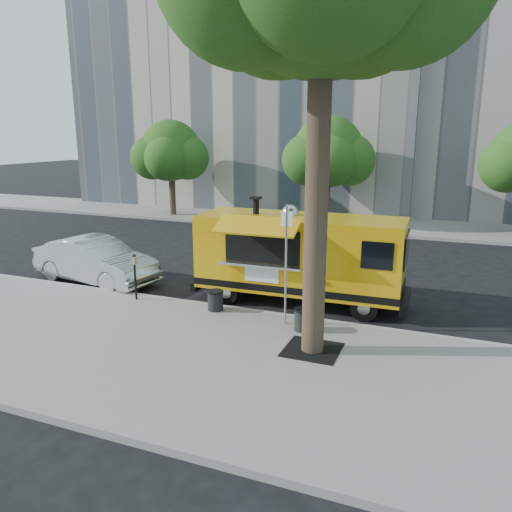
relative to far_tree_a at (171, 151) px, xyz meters
The scene contains 14 objects.
ground 16.30m from the far_tree_a, 50.89° to the right, with size 120.00×120.00×0.00m, color black.
sidewalk 19.48m from the far_tree_a, 58.47° to the right, with size 60.00×6.00×0.15m, color gray.
curb 16.99m from the far_tree_a, 52.92° to the right, with size 60.00×0.14×0.16m, color #999993.
far_sidewalk 10.73m from the far_tree_a, ahead, with size 60.00×5.00×0.15m, color gray.
building_left 12.87m from the far_tree_a, 78.35° to the left, with size 22.00×14.00×24.00m, color #ADA390.
tree_well 20.00m from the far_tree_a, 50.16° to the right, with size 1.20×1.20×0.02m, color black.
far_tree_a is the anchor object (origin of this frame).
far_tree_b 9.01m from the far_tree_a, ahead, with size 3.60×3.60×5.50m.
sign_post 18.14m from the far_tree_a, 50.17° to the right, with size 0.28×0.06×3.00m.
parking_meter 15.59m from the far_tree_a, 62.85° to the right, with size 0.11×0.11×1.33m.
food_truck 16.45m from the far_tree_a, 46.35° to the right, with size 6.13×2.92×2.98m.
sedan 13.45m from the far_tree_a, 69.88° to the right, with size 1.55×4.44×1.46m, color silver.
trash_bin_left 18.85m from the far_tree_a, 49.39° to the right, with size 0.45×0.45×0.53m.
trash_bin_right 16.92m from the far_tree_a, 55.08° to the right, with size 0.45×0.45×0.54m.
Camera 1 is at (5.22, -12.64, 4.78)m, focal length 35.00 mm.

